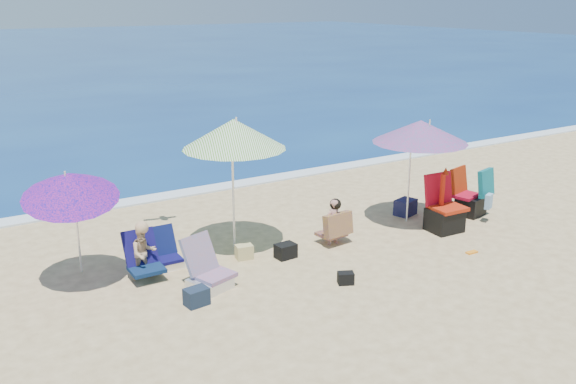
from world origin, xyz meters
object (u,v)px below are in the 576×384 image
umbrella_blue (70,185)px  person_center (335,223)px  camp_chair_right (472,198)px  umbrella_turquoise (420,131)px  umbrella_striped (234,134)px  chair_navy (166,257)px  chair_rainbow (208,275)px  furled_umbrella (442,196)px  person_left (143,252)px  camp_chair_left (444,214)px

umbrella_blue → person_center: umbrella_blue is taller
camp_chair_right → umbrella_turquoise: bearing=168.2°
umbrella_striped → chair_navy: 2.25m
umbrella_blue → chair_navy: umbrella_blue is taller
umbrella_blue → chair_rainbow: (1.60, -1.10, -1.35)m
furled_umbrella → camp_chair_right: furled_umbrella is taller
furled_umbrella → person_left: furled_umbrella is taller
umbrella_turquoise → camp_chair_left: (0.15, -0.59, -1.45)m
furled_umbrella → camp_chair_left: furled_umbrella is taller
camp_chair_right → person_left: (-6.46, 0.54, 0.07)m
furled_umbrella → person_center: size_ratio=1.44×
umbrella_turquoise → person_center: bearing=-177.0°
umbrella_blue → camp_chair_right: umbrella_blue is taller
furled_umbrella → person_left: size_ratio=1.28×
chair_navy → camp_chair_left: size_ratio=0.60×
umbrella_blue → person_left: umbrella_blue is taller
chair_navy → chair_rainbow: bearing=-76.8°
umbrella_blue → person_left: (0.91, -0.28, -1.13)m
furled_umbrella → chair_navy: furled_umbrella is taller
furled_umbrella → person_center: bearing=168.4°
umbrella_striped → chair_navy: (-1.31, -0.12, -1.82)m
camp_chair_left → umbrella_blue: bearing=169.5°
chair_navy → person_left: bearing=-152.3°
furled_umbrella → chair_rainbow: size_ratio=1.47×
camp_chair_left → camp_chair_right: size_ratio=1.06×
umbrella_striped → umbrella_blue: umbrella_striped is taller
chair_navy → camp_chair_left: camp_chair_left is taller
person_center → person_left: 3.30m
person_center → chair_navy: bearing=167.6°
umbrella_striped → person_left: (-1.76, -0.35, -1.57)m
umbrella_turquoise → furled_umbrella: size_ratio=1.92×
umbrella_blue → camp_chair_left: (6.30, -1.17, -1.24)m
umbrella_blue → camp_chair_right: size_ratio=1.94×
chair_navy → person_center: bearing=-12.4°
camp_chair_right → umbrella_striped: bearing=169.3°
chair_rainbow → camp_chair_left: bearing=-0.8°
chair_navy → person_left: 0.56m
chair_rainbow → person_center: 2.63m
chair_navy → camp_chair_right: camp_chair_right is taller
umbrella_turquoise → camp_chair_left: size_ratio=2.17×
umbrella_striped → chair_rainbow: bearing=-132.4°
chair_navy → person_center: person_center is taller
umbrella_blue → chair_navy: (1.36, -0.05, -1.38)m
umbrella_turquoise → person_left: 5.42m
furled_umbrella → chair_navy: size_ratio=1.90×
camp_chair_left → chair_navy: bearing=167.3°
umbrella_blue → chair_navy: size_ratio=3.06×
chair_rainbow → camp_chair_left: 4.70m
person_center → camp_chair_right: bearing=-2.8°
person_left → camp_chair_right: bearing=-4.8°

